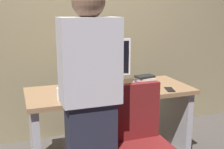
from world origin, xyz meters
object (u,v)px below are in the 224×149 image
Objects in this scene: desk at (110,112)px; mouse at (135,87)px; person_at_desk at (90,103)px; monitor at (103,60)px; keyboard at (105,91)px; cell_phone at (170,89)px; book_stack at (145,80)px; cup_near_keyboard at (61,94)px.

mouse is (0.23, -0.06, 0.24)m from desk.
person_at_desk reaches higher than desk.
keyboard is at bearing -104.29° from monitor.
cell_phone is at bearing -33.54° from monitor.
cell_phone is at bearing -65.16° from book_stack.
mouse reaches higher than cell_phone.
mouse is 0.19m from book_stack.
monitor reaches higher than mouse.
mouse is at bearing 2.92° from keyboard.
book_stack is (0.74, 0.64, -0.05)m from person_at_desk.
person_at_desk is 0.45m from cup_near_keyboard.
keyboard is (-0.06, -0.23, -0.25)m from monitor.
monitor is at bearing 73.23° from keyboard.
cell_phone is (0.28, -0.15, -0.01)m from mouse.
desk is 3.59× the size of keyboard.
book_stack is (0.16, 0.11, 0.03)m from mouse.
desk is 0.76m from person_at_desk.
keyboard is at bearing 61.64° from person_at_desk.
person_at_desk is 3.81× the size of keyboard.
book_stack is at bearing 13.46° from cup_near_keyboard.
keyboard is at bearing -163.39° from book_stack.
mouse is at bearing -38.16° from monitor.
desk is 0.47m from book_stack.
mouse is 0.69× the size of cell_phone.
keyboard reaches higher than desk.
person_at_desk is at bearing -120.85° from keyboard.
keyboard is 4.30× the size of mouse.
cup_near_keyboard reaches higher than cell_phone.
cup_near_keyboard is (-0.46, -0.30, -0.21)m from monitor.
book_stack is 0.29m from cell_phone.
book_stack reaches higher than mouse.
desk is at bearing 172.90° from cell_phone.
keyboard reaches higher than cell_phone.
monitor is at bearing 99.41° from desk.
person_at_desk is 3.03× the size of monitor.
person_at_desk reaches higher than cell_phone.
mouse is (0.25, -0.20, -0.24)m from monitor.
cell_phone is at bearing -28.87° from mouse.
cell_phone is (1.00, -0.06, -0.05)m from cup_near_keyboard.
book_stack is at bearing 130.53° from cell_phone.
mouse is 0.32m from cell_phone.
book_stack reaches higher than keyboard.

